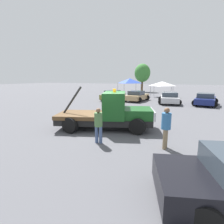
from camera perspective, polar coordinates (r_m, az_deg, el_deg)
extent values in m
plane|color=#545459|center=(10.54, -2.50, -5.40)|extent=(160.00, 160.00, 0.00)
cube|color=black|center=(10.40, -2.52, -2.62)|extent=(5.81, 3.60, 0.35)
cube|color=#19511E|center=(10.25, 8.46, -0.36)|extent=(2.04, 2.21, 0.55)
cube|color=silver|center=(10.35, 12.98, -0.57)|extent=(0.74, 1.85, 0.50)
cube|color=#19511E|center=(10.17, 0.81, 2.33)|extent=(1.83, 2.41, 1.48)
cube|color=brown|center=(10.60, -9.91, -0.94)|extent=(3.29, 2.91, 0.22)
cylinder|color=black|center=(10.60, -12.82, 3.82)|extent=(1.16, 0.50, 1.63)
cylinder|color=orange|center=(10.08, 0.82, 7.06)|extent=(0.18, 0.18, 0.20)
cylinder|color=black|center=(11.35, 7.67, -2.00)|extent=(0.88, 0.26, 0.88)
cylinder|color=black|center=(9.39, 8.30, -4.78)|extent=(0.88, 0.26, 0.88)
cylinder|color=black|center=(11.73, -10.57, -1.66)|extent=(0.88, 0.26, 0.88)
cylinder|color=black|center=(9.86, -13.62, -4.22)|extent=(0.88, 0.26, 0.88)
cylinder|color=black|center=(5.64, 21.38, -17.67)|extent=(0.68, 0.22, 0.68)
cylinder|color=black|center=(4.24, 28.19, -28.94)|extent=(0.68, 0.22, 0.68)
cylinder|color=#847051|center=(7.78, 16.83, -8.57)|extent=(0.16, 0.16, 0.86)
cylinder|color=#847051|center=(7.98, 17.13, -8.08)|extent=(0.16, 0.16, 0.86)
cylinder|color=teal|center=(7.67, 17.31, -2.85)|extent=(0.40, 0.40, 0.68)
sphere|color=brown|center=(7.58, 17.50, 0.53)|extent=(0.23, 0.23, 0.23)
cylinder|color=#475B84|center=(8.23, -5.05, -7.29)|extent=(0.15, 0.15, 0.80)
cylinder|color=#475B84|center=(8.15, -3.74, -7.45)|extent=(0.15, 0.15, 0.80)
cylinder|color=#4C7542|center=(7.99, -4.47, -2.49)|extent=(0.37, 0.37, 0.63)
sphere|color=brown|center=(7.90, -4.52, 0.50)|extent=(0.22, 0.22, 0.22)
cube|color=olive|center=(24.17, 0.40, 5.23)|extent=(1.98, 4.70, 0.60)
cube|color=#333D47|center=(23.91, 0.16, 6.49)|extent=(1.66, 2.01, 0.50)
cylinder|color=black|center=(25.97, 0.19, 5.19)|extent=(0.68, 0.22, 0.68)
cylinder|color=black|center=(25.28, 3.71, 5.01)|extent=(0.68, 0.22, 0.68)
cylinder|color=black|center=(23.19, -3.20, 4.47)|extent=(0.68, 0.22, 0.68)
cylinder|color=black|center=(22.41, 0.64, 4.26)|extent=(0.68, 0.22, 0.68)
cube|color=tan|center=(23.33, 8.10, 4.91)|extent=(2.43, 4.43, 0.60)
cube|color=#333D47|center=(23.09, 7.93, 6.22)|extent=(1.89, 1.97, 0.50)
cylinder|color=black|center=(25.02, 7.46, 4.88)|extent=(0.68, 0.22, 0.68)
cylinder|color=black|center=(24.36, 11.39, 4.59)|extent=(0.68, 0.22, 0.68)
cylinder|color=black|center=(22.43, 4.51, 4.23)|extent=(0.68, 0.22, 0.68)
cylinder|color=black|center=(21.69, 8.81, 3.90)|extent=(0.68, 0.22, 0.68)
cube|color=#B7B7BC|center=(21.99, 18.17, 4.10)|extent=(2.58, 4.63, 0.60)
cube|color=#333D47|center=(21.72, 18.29, 5.47)|extent=(1.96, 2.08, 0.50)
cylinder|color=black|center=(23.46, 15.72, 4.15)|extent=(0.68, 0.22, 0.68)
cylinder|color=black|center=(23.56, 20.21, 3.91)|extent=(0.68, 0.22, 0.68)
cylinder|color=black|center=(20.50, 15.77, 3.21)|extent=(0.68, 0.22, 0.68)
cylinder|color=black|center=(20.61, 20.90, 2.94)|extent=(0.68, 0.22, 0.68)
cube|color=navy|center=(22.27, 28.22, 3.42)|extent=(2.50, 4.82, 0.60)
cube|color=#333D47|center=(21.99, 28.31, 4.78)|extent=(1.91, 2.14, 0.50)
cylinder|color=black|center=(23.91, 26.27, 3.55)|extent=(0.68, 0.22, 0.68)
cylinder|color=black|center=(23.82, 30.57, 3.13)|extent=(0.68, 0.22, 0.68)
cylinder|color=black|center=(20.81, 25.42, 2.67)|extent=(0.68, 0.22, 0.68)
cylinder|color=black|center=(20.71, 30.37, 2.18)|extent=(0.68, 0.22, 0.68)
cylinder|color=#9E9EA3|center=(29.27, 1.88, 7.25)|extent=(0.07, 0.07, 2.12)
cylinder|color=#9E9EA3|center=(28.26, 7.79, 7.03)|extent=(0.07, 0.07, 2.12)
cylinder|color=#9E9EA3|center=(32.17, 3.96, 7.57)|extent=(0.07, 0.07, 2.12)
cylinder|color=#9E9EA3|center=(31.26, 9.38, 7.35)|extent=(0.07, 0.07, 2.12)
pyramid|color=#2D4CB7|center=(30.14, 5.81, 10.11)|extent=(3.12, 3.12, 0.82)
cylinder|color=#9E9EA3|center=(27.86, 12.40, 6.45)|extent=(0.07, 0.07, 1.76)
cylinder|color=#9E9EA3|center=(27.42, 18.71, 6.06)|extent=(0.07, 0.07, 1.76)
cylinder|color=#9E9EA3|center=(30.86, 13.54, 6.82)|extent=(0.07, 0.07, 1.76)
cylinder|color=#9E9EA3|center=(30.47, 19.24, 6.47)|extent=(0.07, 0.07, 1.76)
pyramid|color=white|center=(29.05, 16.10, 8.88)|extent=(3.06, 3.06, 0.69)
cylinder|color=brown|center=(39.49, 9.75, 8.08)|extent=(0.42, 0.42, 2.11)
ellipsoid|color=#387A33|center=(39.45, 9.90, 12.46)|extent=(3.38, 3.38, 3.93)
cube|color=black|center=(14.28, 4.31, -0.96)|extent=(0.40, 0.40, 0.04)
cone|color=orange|center=(14.23, 4.32, 0.04)|extent=(0.36, 0.36, 0.55)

